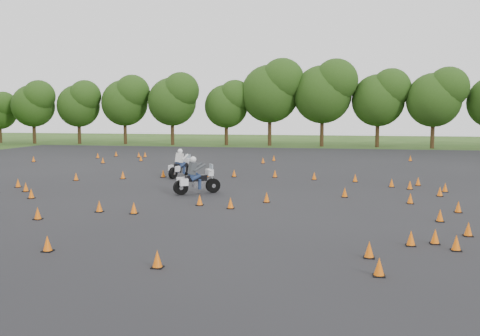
{
  "coord_description": "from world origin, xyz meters",
  "views": [
    {
      "loc": [
        5.14,
        -22.69,
        4.09
      ],
      "look_at": [
        0.0,
        4.0,
        1.2
      ],
      "focal_mm": 40.0,
      "sensor_mm": 36.0,
      "label": 1
    }
  ],
  "objects": [
    {
      "name": "ground",
      "position": [
        0.0,
        0.0,
        0.0
      ],
      "size": [
        140.0,
        140.0,
        0.0
      ],
      "primitive_type": "plane",
      "color": "#2D5119",
      "rests_on": "ground"
    },
    {
      "name": "asphalt_pad",
      "position": [
        0.0,
        6.0,
        0.01
      ],
      "size": [
        62.0,
        62.0,
        0.0
      ],
      "primitive_type": "plane",
      "color": "black",
      "rests_on": "ground"
    },
    {
      "name": "treeline",
      "position": [
        4.53,
        35.05,
        4.66
      ],
      "size": [
        87.15,
        32.72,
        10.82
      ],
      "color": "#223F12",
      "rests_on": "ground"
    },
    {
      "name": "traffic_cones",
      "position": [
        0.06,
        5.9,
        0.23
      ],
      "size": [
        36.35,
        32.91,
        0.45
      ],
      "color": "orange",
      "rests_on": "asphalt_pad"
    },
    {
      "name": "rider_white",
      "position": [
        -4.72,
        8.94,
        0.9
      ],
      "size": [
        1.36,
        2.43,
        1.79
      ],
      "primitive_type": null,
      "rotation": [
        0.0,
        0.0,
        1.27
      ],
      "color": "silver",
      "rests_on": "ground"
    },
    {
      "name": "rider_grey",
      "position": [
        -1.94,
        2.72,
        0.94
      ],
      "size": [
        2.41,
        2.02,
        1.87
      ],
      "primitive_type": null,
      "rotation": [
        0.0,
        0.0,
        0.62
      ],
      "color": "#383C3F",
      "rests_on": "ground"
    }
  ]
}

